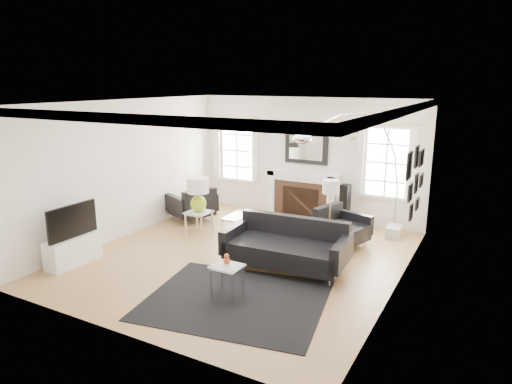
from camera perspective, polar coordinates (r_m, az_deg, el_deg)
The scene contains 25 objects.
floor at distance 8.48m, azimuth -1.72°, elevation -8.11°, with size 6.00×6.00×0.00m, color #A67645.
back_wall at distance 10.71m, azimuth 6.36°, elevation 4.23°, with size 5.50×0.04×2.80m, color silver.
front_wall at distance 5.77m, azimuth -17.05°, elevation -4.60°, with size 5.50×0.04×2.80m, color silver.
left_wall at distance 9.72m, azimuth -15.95°, elevation 2.81°, with size 0.04×6.00×2.80m, color silver.
right_wall at distance 7.12m, azimuth 17.71°, elevation -1.20°, with size 0.04×6.00×2.80m, color silver.
ceiling at distance 7.87m, azimuth -1.86°, elevation 11.16°, with size 5.50×6.00×0.02m, color white.
crown_molding at distance 7.88m, azimuth -1.86°, elevation 10.72°, with size 5.50×6.00×0.12m, color white.
fireplace at distance 10.69m, azimuth 5.81°, elevation -0.47°, with size 1.70×0.69×1.11m.
mantel_mirror at distance 10.63m, azimuth 6.30°, elevation 5.52°, with size 1.05×0.07×0.75m.
window_left at distance 11.47m, azimuth -2.35°, elevation 5.23°, with size 1.24×0.15×1.62m.
window_right at distance 10.11m, azimuth 16.01°, elevation 3.55°, with size 1.24×0.15×1.62m.
gallery_wall at distance 8.34m, azimuth 19.30°, elevation 1.75°, with size 0.04×1.73×1.29m.
tv_unit at distance 8.67m, azimuth -21.88°, elevation -6.33°, with size 0.35×1.00×1.09m.
area_rug at distance 6.93m, azimuth -2.55°, elevation -13.31°, with size 2.57×2.14×0.01m, color black.
sofa at distance 7.92m, azimuth 3.92°, elevation -6.84°, with size 2.16×1.09×0.69m.
armchair_left at distance 10.61m, azimuth -7.88°, elevation -1.65°, with size 1.16×1.22×0.65m.
armchair_right at distance 9.08m, azimuth 10.44°, elevation -4.48°, with size 1.06×1.13×0.63m.
coffee_table at distance 9.69m, azimuth -1.34°, elevation -3.26°, with size 0.80×0.80×0.35m.
side_table_left at distance 9.53m, azimuth -7.17°, elevation -3.06°, with size 0.48×0.48×0.52m.
nesting_table at distance 6.88m, azimuth -3.66°, elevation -10.03°, with size 0.45×0.38×0.50m.
gourd_lamp at distance 9.39m, azimuth -7.26°, elevation -0.04°, with size 0.45×0.45×0.72m.
orange_vase at distance 6.80m, azimuth -3.69°, elevation -8.43°, with size 0.11×0.11×0.17m.
arc_floor_lamp at distance 9.15m, azimuth 11.84°, elevation 2.64°, with size 1.88×1.74×2.66m.
stick_floor_lamp at distance 8.18m, azimuth 9.32°, elevation 0.13°, with size 0.29×0.29×1.45m.
speaker_tower at distance 10.23m, azimuth 11.03°, elevation -1.69°, with size 0.19×0.19×0.95m, color black.
Camera 1 is at (3.98, -6.79, 3.15)m, focal length 32.00 mm.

